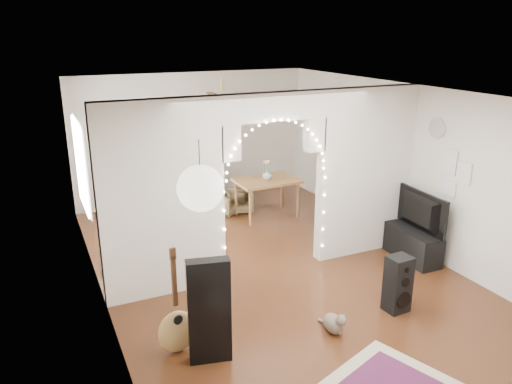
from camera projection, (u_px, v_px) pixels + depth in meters
name	position (u px, v px, depth m)	size (l,w,h in m)	color
floor	(272.00, 268.00, 7.71)	(7.50, 7.50, 0.00)	black
ceiling	(274.00, 92.00, 6.88)	(5.00, 7.50, 0.02)	white
wall_back	(193.00, 137.00, 10.53)	(5.00, 0.02, 2.70)	silver
wall_front	(480.00, 309.00, 4.06)	(5.00, 0.02, 2.70)	silver
wall_left	(96.00, 210.00, 6.30)	(0.02, 7.50, 2.70)	silver
wall_right	(407.00, 166.00, 8.30)	(0.02, 7.50, 2.70)	silver
divider_wall	(273.00, 180.00, 7.27)	(5.00, 0.20, 2.70)	silver
fairy_lights	(277.00, 174.00, 7.12)	(1.64, 0.04, 1.60)	#FFEABF
window	(81.00, 165.00, 7.81)	(0.04, 1.20, 1.40)	white
wall_clock	(438.00, 128.00, 7.54)	(0.31, 0.31, 0.03)	white
picture_frames	(453.00, 173.00, 7.38)	(0.02, 0.50, 0.70)	white
paper_lantern	(200.00, 188.00, 4.19)	(0.40, 0.40, 0.40)	white
ceiling_fan	(222.00, 97.00, 8.69)	(1.10, 1.10, 0.30)	#A98638
guitar_case	(209.00, 311.00, 5.40)	(0.47, 0.16, 1.22)	black
acoustic_guitar	(176.00, 315.00, 5.58)	(0.47, 0.27, 1.10)	#B58348
tabby_cat	(334.00, 323.00, 6.04)	(0.25, 0.49, 0.32)	brown
floor_speaker	(398.00, 284.00, 6.46)	(0.31, 0.29, 0.77)	black
media_console	(413.00, 244.00, 7.97)	(0.40, 1.00, 0.50)	black
tv	(416.00, 212.00, 7.80)	(1.07, 0.14, 0.62)	black
bookcase	(181.00, 167.00, 10.33)	(1.58, 0.40, 1.62)	beige
dining_table	(267.00, 183.00, 9.67)	(1.22, 0.84, 0.76)	brown
flower_vase	(267.00, 175.00, 9.62)	(0.18, 0.18, 0.19)	white
dining_chair_left	(240.00, 201.00, 10.04)	(0.49, 0.51, 0.46)	brown
dining_chair_right	(230.00, 203.00, 9.98)	(0.45, 0.47, 0.43)	brown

